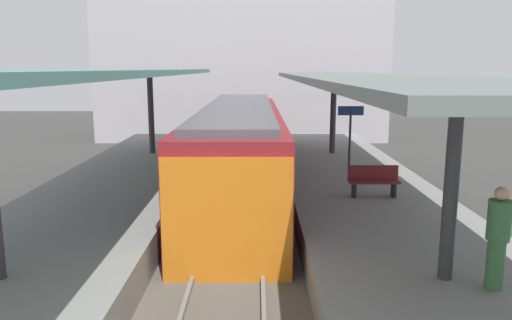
% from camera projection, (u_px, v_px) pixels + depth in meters
% --- Properties ---
extents(ground_plane, '(80.00, 80.00, 0.00)m').
position_uv_depth(ground_plane, '(237.00, 237.00, 13.37)').
color(ground_plane, '#383835').
extents(platform_left, '(4.40, 28.00, 1.00)m').
position_uv_depth(platform_left, '(97.00, 219.00, 13.30)').
color(platform_left, gray).
rests_on(platform_left, ground_plane).
extents(platform_right, '(4.40, 28.00, 1.00)m').
position_uv_depth(platform_right, '(377.00, 219.00, 13.26)').
color(platform_right, gray).
rests_on(platform_right, ground_plane).
extents(track_ballast, '(3.20, 28.00, 0.20)m').
position_uv_depth(track_ballast, '(237.00, 233.00, 13.35)').
color(track_ballast, '#59544C').
rests_on(track_ballast, ground_plane).
extents(rail_near_side, '(0.08, 28.00, 0.14)m').
position_uv_depth(rail_near_side, '(210.00, 227.00, 13.33)').
color(rail_near_side, slate).
rests_on(rail_near_side, track_ballast).
extents(rail_far_side, '(0.08, 28.00, 0.14)m').
position_uv_depth(rail_far_side, '(263.00, 227.00, 13.32)').
color(rail_far_side, slate).
rests_on(rail_far_side, track_ballast).
extents(commuter_train, '(2.78, 14.38, 3.10)m').
position_uv_depth(commuter_train, '(241.00, 151.00, 16.84)').
color(commuter_train, maroon).
rests_on(commuter_train, track_ballast).
extents(canopy_left, '(4.18, 21.00, 3.48)m').
position_uv_depth(canopy_left, '(105.00, 74.00, 13.97)').
color(canopy_left, '#333335').
rests_on(canopy_left, platform_left).
extents(canopy_right, '(4.18, 21.00, 3.32)m').
position_uv_depth(canopy_right, '(371.00, 80.00, 13.96)').
color(canopy_right, '#333335').
rests_on(canopy_right, platform_right).
extents(platform_bench, '(1.40, 0.41, 0.86)m').
position_uv_depth(platform_bench, '(376.00, 180.00, 13.61)').
color(platform_bench, black).
rests_on(platform_bench, platform_right).
extents(platform_sign, '(0.90, 0.08, 2.21)m').
position_uv_depth(platform_sign, '(353.00, 123.00, 17.34)').
color(platform_sign, '#262628').
rests_on(platform_sign, platform_right).
extents(passenger_far_end, '(0.36, 0.36, 1.70)m').
position_uv_depth(passenger_far_end, '(500.00, 237.00, 7.78)').
color(passenger_far_end, '#386B3D').
rests_on(passenger_far_end, platform_right).
extents(station_building_backdrop, '(18.00, 6.00, 11.00)m').
position_uv_depth(station_building_backdrop, '(245.00, 53.00, 32.02)').
color(station_building_backdrop, '#B7B2B7').
rests_on(station_building_backdrop, ground_plane).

